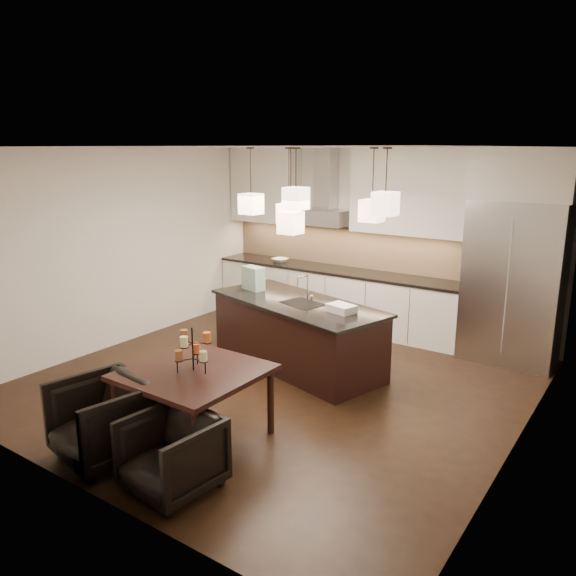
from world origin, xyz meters
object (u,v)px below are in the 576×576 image
Objects in this scene: armchair_right at (172,454)px; refrigerator at (514,282)px; island_body at (297,335)px; armchair_left at (103,420)px; dining_table at (195,405)px.

refrigerator is at bearing 77.76° from armchair_right.
armchair_right is (-1.54, -4.69, -0.75)m from refrigerator.
refrigerator is 0.90× the size of island_body.
armchair_left is at bearing -78.83° from island_body.
island_body is 2.91m from armchair_left.
armchair_left is at bearing -174.61° from armchair_right.
refrigerator is at bearing 64.11° from dining_table.
island_body reaches higher than armchair_left.
armchair_left is (-2.43, -4.69, -0.70)m from refrigerator.
refrigerator is 5.32m from armchair_left.
island_body is 1.97× the size of dining_table.
island_body is 2.90× the size of armchair_left.
island_body is (-2.23, -1.79, -0.66)m from refrigerator.
armchair_left reaches higher than armchair_right.
armchair_right is (0.89, -0.01, -0.05)m from armchair_left.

